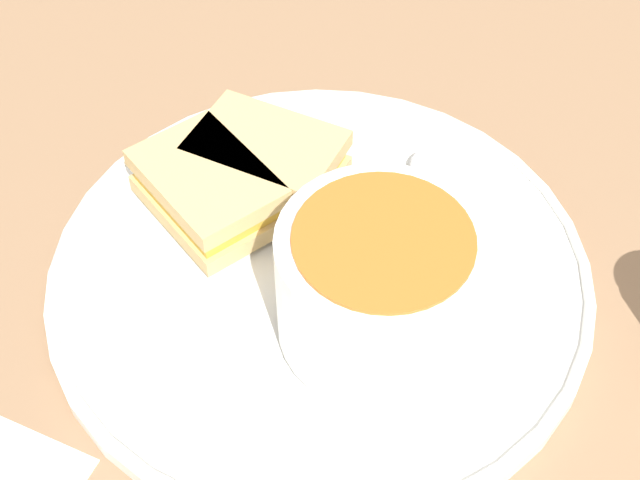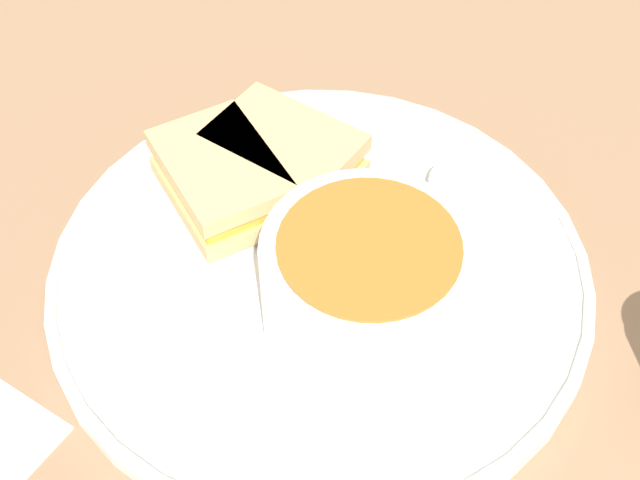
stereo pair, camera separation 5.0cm
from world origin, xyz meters
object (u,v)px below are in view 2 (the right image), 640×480
(spoon, at_px, (448,195))
(sandwich_half_far, at_px, (224,176))
(soup_bowl, at_px, (366,291))
(sandwich_half_near, at_px, (285,154))

(spoon, relative_size, sandwich_half_far, 1.10)
(spoon, xyz_separation_m, sandwich_half_far, (-0.10, -0.09, 0.01))
(soup_bowl, xyz_separation_m, sandwich_half_near, (-0.11, 0.06, -0.02))
(soup_bowl, relative_size, sandwich_half_far, 1.04)
(soup_bowl, distance_m, spoon, 0.12)
(sandwich_half_near, bearing_deg, soup_bowl, -28.07)
(spoon, height_order, sandwich_half_near, sandwich_half_near)
(soup_bowl, height_order, spoon, soup_bowl)
(soup_bowl, bearing_deg, sandwich_half_far, 169.90)
(sandwich_half_near, relative_size, sandwich_half_far, 0.91)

